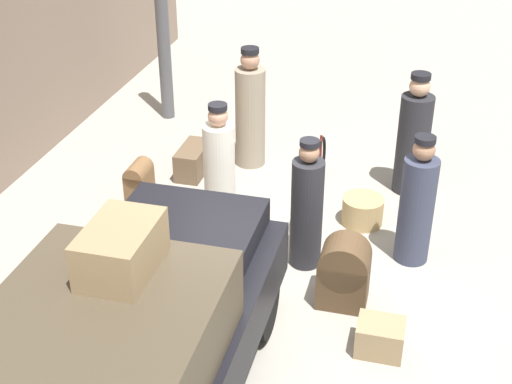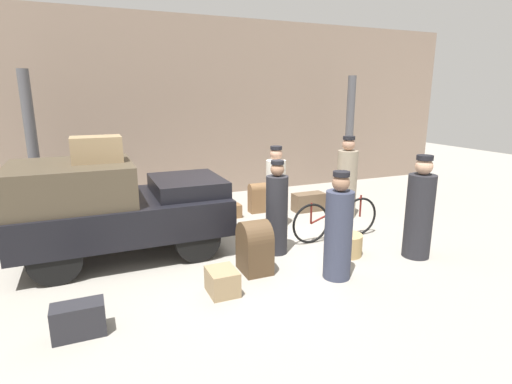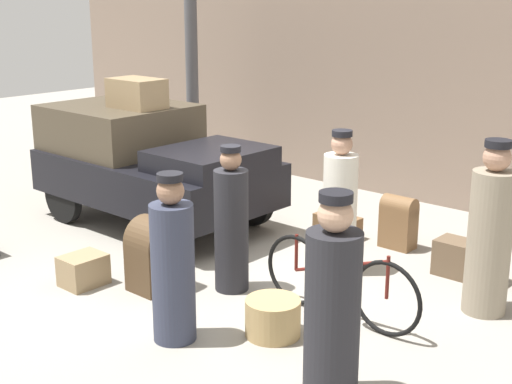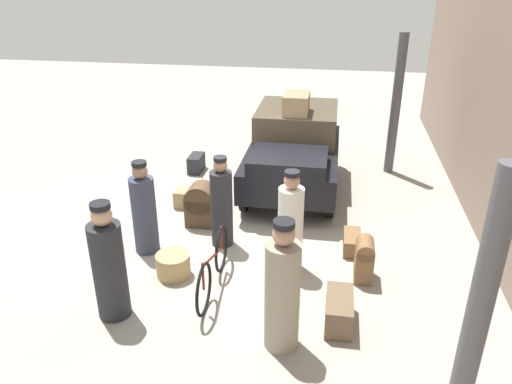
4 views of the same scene
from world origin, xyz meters
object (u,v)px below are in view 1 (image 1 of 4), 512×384
Objects in this scene: bicycle at (313,181)px; suitcase_small_leather at (139,184)px; porter_standing_middle at (220,172)px; truck at (139,327)px; trunk_barrel_dark at (344,272)px; trunk_wicker_pale at (380,337)px; suitcase_black_upright at (127,233)px; porter_with_bicycle at (250,113)px; trunk_on_truck_roof at (121,249)px; porter_lifting_near_truck at (413,140)px; porter_carrying_trunk at (417,206)px; wicker_basket at (363,211)px; trunk_large_brown at (193,160)px; conductor_in_dark_uniform at (307,209)px.

bicycle is 2.27m from suitcase_small_leather.
porter_standing_middle reaches higher than bicycle.
truck is 4.13× the size of trunk_barrel_dark.
bicycle is 2.85m from trunk_wicker_pale.
porter_with_bicycle is at bearing -20.38° from suitcase_black_upright.
trunk_barrel_dark is 1.07× the size of trunk_on_truck_roof.
porter_lifting_near_truck reaches higher than truck.
truck is 3.63m from porter_carrying_trunk.
truck is at bearing -156.71° from suitcase_small_leather.
trunk_barrel_dark is (-1.18, -1.73, -0.35)m from porter_standing_middle.
trunk_wicker_pale is 0.62× the size of trunk_on_truck_roof.
truck is at bearing 0.00° from trunk_on_truck_roof.
wicker_basket is 0.32× the size of porter_standing_middle.
truck is at bearing 143.34° from porter_carrying_trunk.
trunk_wicker_pale is (-3.59, -2.27, -0.63)m from porter_with_bicycle.
suitcase_black_upright is at bearing 113.51° from wicker_basket.
porter_standing_middle is at bearing 4.07° from trunk_on_truck_roof.
truck is 4.46m from trunk_large_brown.
porter_lifting_near_truck reaches higher than porter_carrying_trunk.
porter_carrying_trunk is at bearing -93.68° from porter_standing_middle.
trunk_barrel_dark is at bearing -133.75° from trunk_large_brown.
suitcase_small_leather is (-0.63, 2.18, -0.02)m from bicycle.
porter_standing_middle is (0.15, 2.39, 0.03)m from porter_carrying_trunk.
wicker_basket is 2.96m from suitcase_black_upright.
porter_standing_middle is (-1.74, -0.07, -0.05)m from porter_with_bicycle.
suitcase_black_upright is (-0.14, 2.18, -0.58)m from conductor_in_dark_uniform.
truck is 2.45m from trunk_barrel_dark.
truck reaches higher than porter_carrying_trunk.
wicker_basket is 0.77× the size of suitcase_small_leather.
suitcase_small_leather is at bearing 74.01° from conductor_in_dark_uniform.
trunk_wicker_pale is 2.90m from trunk_on_truck_roof.
porter_carrying_trunk is 1.98× the size of trunk_barrel_dark.
porter_lifting_near_truck is 3.68m from suitcase_small_leather.
suitcase_small_leather is 0.85m from suitcase_black_upright.
porter_standing_middle is at bearing 55.67° from trunk_barrel_dark.
bicycle is at bearing 69.87° from wicker_basket.
trunk_barrel_dark is at bearing -160.19° from bicycle.
truck reaches higher than suitcase_small_leather.
porter_with_bicycle reaches higher than wicker_basket.
suitcase_small_leather is 1.46× the size of trunk_wicker_pale.
bicycle is 2.94× the size of suitcase_black_upright.
porter_carrying_trunk is 2.16× the size of trunk_large_brown.
suitcase_black_upright is at bearing 25.49° from trunk_on_truck_roof.
trunk_wicker_pale is at bearing -155.88° from bicycle.
trunk_barrel_dark is (-1.30, -2.87, 0.04)m from suitcase_small_leather.
porter_standing_middle is 3.40m from trunk_on_truck_roof.
truck is 1.95× the size of porter_lifting_near_truck.
wicker_basket is at bearing 45.86° from porter_carrying_trunk.
suitcase_black_upright is at bearing 70.05° from trunk_wicker_pale.
porter_with_bicycle reaches higher than porter_standing_middle.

